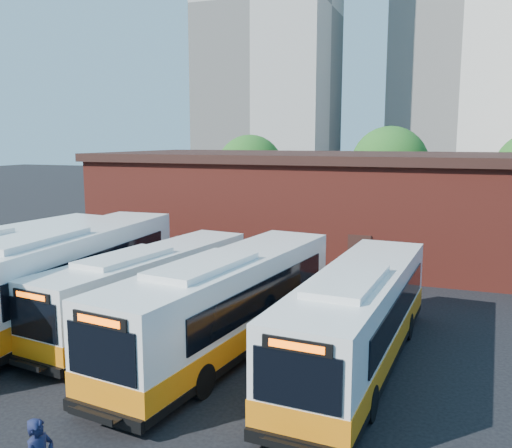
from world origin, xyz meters
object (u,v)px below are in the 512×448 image
at_px(bus_mideast, 227,306).
at_px(bus_east, 358,322).
at_px(bus_midwest, 149,290).
at_px(bus_west, 61,280).

bearing_deg(bus_mideast, bus_east, 9.95).
height_order(bus_midwest, bus_mideast, bus_mideast).
bearing_deg(bus_west, bus_mideast, -5.69).
bearing_deg(bus_east, bus_mideast, -173.93).
height_order(bus_mideast, bus_east, bus_mideast).
relative_size(bus_west, bus_mideast, 1.10).
distance_m(bus_mideast, bus_east, 4.46).
xyz_separation_m(bus_west, bus_midwest, (3.45, 0.91, -0.32)).
bearing_deg(bus_mideast, bus_west, -175.23).
height_order(bus_west, bus_mideast, bus_west).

